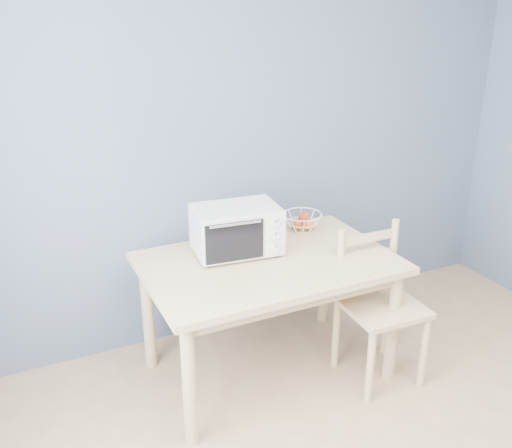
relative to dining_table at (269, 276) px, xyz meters
name	(u,v)px	position (x,y,z in m)	size (l,w,h in m)	color
dining_table	(269,276)	(0.00, 0.00, 0.00)	(1.40, 0.90, 0.75)	#CFB87C
toaster_oven	(233,230)	(-0.14, 0.17, 0.25)	(0.51, 0.38, 0.28)	beige
fruit_basket	(302,221)	(0.39, 0.30, 0.16)	(0.33, 0.33, 0.13)	white
dining_chair	(377,306)	(0.57, -0.27, -0.20)	(0.44, 0.44, 0.91)	#CFB87C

